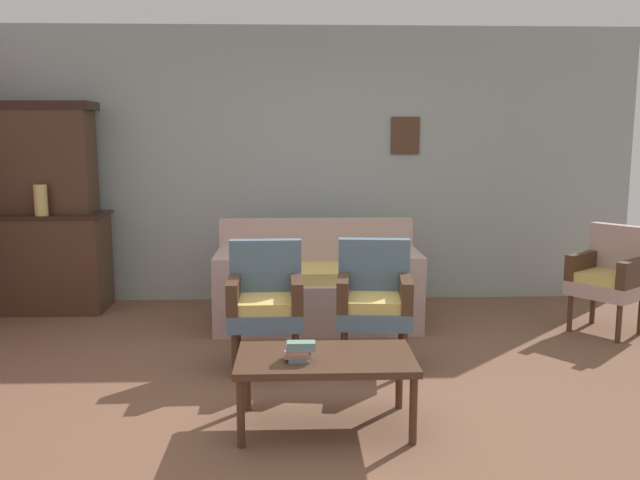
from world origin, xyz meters
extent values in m
plane|color=brown|center=(0.00, 0.00, 0.00)|extent=(7.68, 7.68, 0.00)
cube|color=#939E99|center=(0.00, 2.63, 1.35)|extent=(6.40, 0.06, 2.70)
cube|color=#472D1E|center=(0.90, 2.58, 1.65)|extent=(0.28, 0.02, 0.36)
cube|color=#472D1E|center=(-2.55, 2.25, 0.45)|extent=(1.10, 0.52, 0.90)
cube|color=black|center=(-2.55, 2.25, 0.92)|extent=(1.16, 0.55, 0.03)
cube|color=#472D1E|center=(-2.55, 2.33, 1.41)|extent=(0.90, 0.36, 0.95)
cube|color=black|center=(-2.55, 2.33, 1.92)|extent=(0.99, 0.38, 0.08)
cylinder|color=#D6BE67|center=(-2.49, 2.07, 1.07)|extent=(0.12, 0.12, 0.28)
cube|color=tan|center=(0.00, 1.66, 0.21)|extent=(1.75, 0.81, 0.42)
cube|color=tan|center=(0.00, 1.98, 0.66)|extent=(1.75, 0.17, 0.48)
cube|color=tan|center=(0.80, 1.67, 0.54)|extent=(0.17, 0.80, 0.24)
cube|color=tan|center=(-0.79, 1.65, 0.54)|extent=(0.17, 0.80, 0.24)
cube|color=tan|center=(0.51, 1.62, 0.47)|extent=(0.46, 0.56, 0.10)
cube|color=tan|center=(0.00, 1.62, 0.47)|extent=(0.46, 0.56, 0.10)
cube|color=tan|center=(-0.50, 1.62, 0.47)|extent=(0.46, 0.56, 0.10)
cube|color=slate|center=(-0.40, 0.58, 0.38)|extent=(0.53, 0.49, 0.12)
cube|color=tan|center=(-0.40, 0.56, 0.47)|extent=(0.45, 0.42, 0.10)
cube|color=slate|center=(-0.41, 0.78, 0.67)|extent=(0.52, 0.11, 0.46)
cube|color=#472D1E|center=(-0.18, 0.58, 0.55)|extent=(0.09, 0.48, 0.22)
cube|color=#472D1E|center=(-0.62, 0.57, 0.55)|extent=(0.09, 0.48, 0.22)
cylinder|color=#472D1E|center=(-0.19, 0.39, 0.16)|extent=(0.04, 0.04, 0.32)
cylinder|color=#472D1E|center=(-0.61, 0.38, 0.16)|extent=(0.04, 0.04, 0.32)
cylinder|color=#472D1E|center=(-0.20, 0.77, 0.16)|extent=(0.04, 0.04, 0.32)
cylinder|color=#472D1E|center=(-0.62, 0.76, 0.16)|extent=(0.04, 0.04, 0.32)
cube|color=slate|center=(0.37, 0.59, 0.38)|extent=(0.57, 0.53, 0.12)
cube|color=tan|center=(0.37, 0.57, 0.47)|extent=(0.48, 0.45, 0.10)
cube|color=slate|center=(0.39, 0.79, 0.67)|extent=(0.53, 0.15, 0.46)
cube|color=#472D1E|center=(0.59, 0.57, 0.55)|extent=(0.13, 0.49, 0.22)
cube|color=#472D1E|center=(0.15, 0.61, 0.55)|extent=(0.13, 0.49, 0.22)
cylinder|color=#472D1E|center=(0.56, 0.38, 0.16)|extent=(0.04, 0.04, 0.32)
cylinder|color=#472D1E|center=(0.14, 0.42, 0.16)|extent=(0.04, 0.04, 0.32)
cylinder|color=#472D1E|center=(0.60, 0.76, 0.16)|extent=(0.04, 0.04, 0.32)
cylinder|color=#472D1E|center=(0.18, 0.80, 0.16)|extent=(0.04, 0.04, 0.32)
cube|color=tan|center=(2.42, 1.33, 0.38)|extent=(0.70, 0.70, 0.12)
cube|color=tan|center=(2.40, 1.32, 0.47)|extent=(0.59, 0.60, 0.10)
cube|color=tan|center=(2.58, 1.45, 0.67)|extent=(0.40, 0.47, 0.46)
cube|color=#472D1E|center=(2.55, 1.16, 0.55)|extent=(0.43, 0.36, 0.22)
cube|color=#472D1E|center=(2.28, 1.51, 0.55)|extent=(0.43, 0.36, 0.22)
cylinder|color=#472D1E|center=(2.39, 1.05, 0.16)|extent=(0.04, 0.04, 0.32)
cylinder|color=#472D1E|center=(2.14, 1.38, 0.16)|extent=(0.04, 0.04, 0.32)
cylinder|color=#472D1E|center=(2.44, 1.61, 0.16)|extent=(0.04, 0.04, 0.32)
cube|color=#472D1E|center=(-0.02, -0.39, 0.40)|extent=(1.00, 0.56, 0.04)
cylinder|color=#472D1E|center=(-0.48, -0.15, 0.19)|extent=(0.04, 0.04, 0.38)
cylinder|color=#472D1E|center=(0.44, -0.15, 0.19)|extent=(0.04, 0.04, 0.38)
cylinder|color=#472D1E|center=(-0.48, -0.63, 0.19)|extent=(0.04, 0.04, 0.38)
cylinder|color=#472D1E|center=(0.44, -0.63, 0.19)|extent=(0.04, 0.04, 0.38)
cube|color=slate|center=(-0.17, -0.48, 0.43)|extent=(0.11, 0.10, 0.02)
cube|color=tan|center=(-0.18, -0.46, 0.45)|extent=(0.14, 0.10, 0.02)
cube|color=tan|center=(-0.17, -0.47, 0.47)|extent=(0.12, 0.09, 0.02)
cube|color=#7484A7|center=(-0.16, -0.47, 0.49)|extent=(0.16, 0.09, 0.02)
cube|color=slate|center=(-0.16, -0.48, 0.52)|extent=(0.16, 0.07, 0.03)
camera|label=1|loc=(-0.18, -3.93, 1.64)|focal=36.84mm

